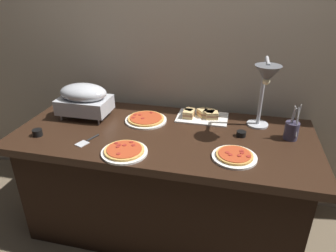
% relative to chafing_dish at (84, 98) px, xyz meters
% --- Properties ---
extents(ground_plane, '(8.00, 8.00, 0.00)m').
position_rel_chafing_dish_xyz_m(ground_plane, '(0.60, -0.11, -0.90)').
color(ground_plane, brown).
extents(back_wall, '(4.40, 0.04, 2.40)m').
position_rel_chafing_dish_xyz_m(back_wall, '(0.60, 0.39, 0.30)').
color(back_wall, tan).
rests_on(back_wall, ground_plane).
extents(buffet_table, '(1.90, 0.84, 0.76)m').
position_rel_chafing_dish_xyz_m(buffet_table, '(0.60, -0.11, -0.51)').
color(buffet_table, black).
rests_on(buffet_table, ground_plane).
extents(chafing_dish, '(0.35, 0.23, 0.24)m').
position_rel_chafing_dish_xyz_m(chafing_dish, '(0.00, 0.00, 0.00)').
color(chafing_dish, '#B7BABF').
rests_on(chafing_dish, buffet_table).
extents(heat_lamp, '(0.15, 0.33, 0.47)m').
position_rel_chafing_dish_xyz_m(heat_lamp, '(1.18, -0.02, 0.22)').
color(heat_lamp, '#B7BABF').
rests_on(heat_lamp, buffet_table).
extents(pizza_plate_front, '(0.29, 0.29, 0.03)m').
position_rel_chafing_dish_xyz_m(pizza_plate_front, '(0.44, 0.03, -0.12)').
color(pizza_plate_front, white).
rests_on(pizza_plate_front, buffet_table).
extents(pizza_plate_center, '(0.26, 0.26, 0.03)m').
position_rel_chafing_dish_xyz_m(pizza_plate_center, '(0.44, -0.41, -0.12)').
color(pizza_plate_center, white).
rests_on(pizza_plate_center, buffet_table).
extents(pizza_plate_raised_stand, '(0.25, 0.25, 0.03)m').
position_rel_chafing_dish_xyz_m(pizza_plate_raised_stand, '(1.05, -0.32, -0.12)').
color(pizza_plate_raised_stand, white).
rests_on(pizza_plate_raised_stand, buffet_table).
extents(sandwich_platter, '(0.35, 0.23, 0.06)m').
position_rel_chafing_dish_xyz_m(sandwich_platter, '(0.80, 0.16, -0.11)').
color(sandwich_platter, white).
rests_on(sandwich_platter, buffet_table).
extents(sauce_cup_near, '(0.06, 0.06, 0.03)m').
position_rel_chafing_dish_xyz_m(sauce_cup_near, '(1.08, -0.05, -0.12)').
color(sauce_cup_near, black).
rests_on(sauce_cup_near, buffet_table).
extents(sauce_cup_far, '(0.06, 0.06, 0.04)m').
position_rel_chafing_dish_xyz_m(sauce_cup_far, '(-0.16, -0.34, -0.11)').
color(sauce_cup_far, black).
rests_on(sauce_cup_far, buffet_table).
extents(utensil_holder, '(0.08, 0.08, 0.23)m').
position_rel_chafing_dish_xyz_m(utensil_holder, '(1.37, -0.01, -0.08)').
color(utensil_holder, '#383347').
rests_on(utensil_holder, buffet_table).
extents(serving_spatula, '(0.09, 0.17, 0.01)m').
position_rel_chafing_dish_xyz_m(serving_spatula, '(0.17, -0.33, -0.13)').
color(serving_spatula, '#B7BABF').
rests_on(serving_spatula, buffet_table).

